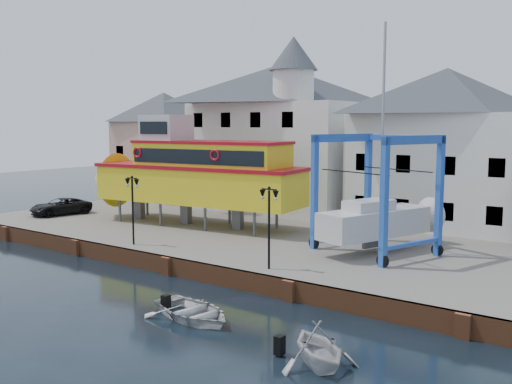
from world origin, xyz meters
The scene contains 13 objects.
ground centered at (0.00, 0.00, 0.00)m, with size 140.00×140.00×0.00m, color black.
hardstanding centered at (0.00, 11.00, 0.50)m, with size 44.00×22.00×1.00m, color slate.
quay_wall centered at (0.00, 0.10, 0.50)m, with size 44.00×0.47×1.00m.
building_pink centered at (-18.00, 18.00, 6.15)m, with size 8.00×7.00×10.30m.
building_white_main centered at (-4.87, 18.39, 7.34)m, with size 14.00×8.30×14.00m.
building_white_right centered at (9.00, 19.00, 6.60)m, with size 12.00×8.00×11.20m.
lamp_post_left centered at (-4.00, 1.20, 4.17)m, with size 1.12×0.32×4.20m.
lamp_post_right centered at (6.00, 1.20, 4.17)m, with size 1.12×0.32×4.20m.
tour_boat centered at (-6.32, 8.43, 4.74)m, with size 18.57×6.22×7.93m.
travel_lift centered at (8.97, 8.57, 3.15)m, with size 7.19×8.76×12.87m.
van centered at (-17.45, 5.60, 1.66)m, with size 2.20×4.78×1.33m, color black.
motorboat_b centered at (5.97, -4.49, 0.00)m, with size 3.10×4.33×0.90m, color silver.
motorboat_c centered at (12.75, -5.59, 0.00)m, with size 2.76×3.20×1.68m, color silver.
Camera 1 is at (21.97, -22.00, 8.30)m, focal length 40.00 mm.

